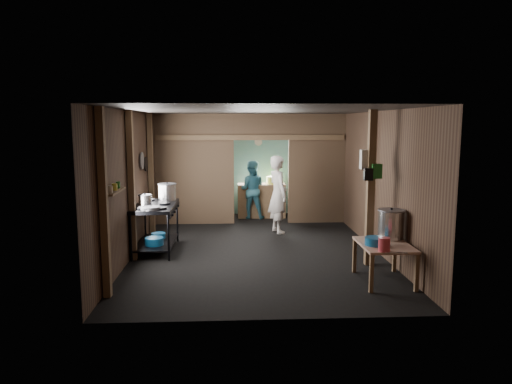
{
  "coord_description": "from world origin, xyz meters",
  "views": [
    {
      "loc": [
        -0.46,
        -8.98,
        2.37
      ],
      "look_at": [
        0.0,
        -0.2,
        1.1
      ],
      "focal_mm": 33.21,
      "sensor_mm": 36.0,
      "label": 1
    }
  ],
  "objects": [
    {
      "name": "wall_front",
      "position": [
        0.0,
        -3.5,
        1.3
      ],
      "size": [
        4.5,
        0.0,
        2.6
      ],
      "primitive_type": "cube",
      "color": "#4A3525",
      "rests_on": "ground"
    },
    {
      "name": "post_left_c",
      "position": [
        -2.18,
        1.2,
        1.3
      ],
      "size": [
        0.1,
        0.12,
        2.6
      ],
      "primitive_type": "cube",
      "color": "brown",
      "rests_on": "floor"
    },
    {
      "name": "jar_green",
      "position": [
        -2.15,
        -1.88,
        1.47
      ],
      "size": [
        0.06,
        0.06,
        0.1
      ],
      "primitive_type": "cylinder",
      "color": "#1B6521",
      "rests_on": "wall_shelf"
    },
    {
      "name": "stove_pot_large",
      "position": [
        -1.71,
        0.22,
        1.04
      ],
      "size": [
        0.44,
        0.44,
        0.36
      ],
      "primitive_type": null,
      "rotation": [
        0.0,
        0.0,
        -0.28
      ],
      "color": "silver",
      "rests_on": "gas_range"
    },
    {
      "name": "wall_back",
      "position": [
        0.0,
        3.5,
        1.3
      ],
      "size": [
        4.5,
        0.0,
        2.6
      ],
      "primitive_type": "cube",
      "color": "#4A3525",
      "rests_on": "ground"
    },
    {
      "name": "pan_lid_big",
      "position": [
        -2.21,
        0.4,
        1.65
      ],
      "size": [
        0.03,
        0.34,
        0.34
      ],
      "primitive_type": "cylinder",
      "rotation": [
        0.0,
        1.57,
        0.0
      ],
      "color": "slate",
      "rests_on": "wall_left"
    },
    {
      "name": "cross_beam",
      "position": [
        0.0,
        2.15,
        2.05
      ],
      "size": [
        4.4,
        0.12,
        0.12
      ],
      "primitive_type": "cube",
      "color": "brown",
      "rests_on": "wall_left"
    },
    {
      "name": "jar_white",
      "position": [
        -2.15,
        -2.35,
        1.47
      ],
      "size": [
        0.07,
        0.07,
        0.1
      ],
      "primitive_type": "cylinder",
      "color": "beige",
      "rests_on": "wall_shelf"
    },
    {
      "name": "bag_black",
      "position": [
        1.78,
        -1.38,
        1.55
      ],
      "size": [
        0.14,
        0.1,
        0.2
      ],
      "primitive_type": "cube",
      "color": "black",
      "rests_on": "post_free"
    },
    {
      "name": "blue_tub_back",
      "position": [
        -1.88,
        0.04,
        0.22
      ],
      "size": [
        0.27,
        0.27,
        0.11
      ],
      "primitive_type": "cylinder",
      "color": "#15588C",
      "rests_on": "gas_range"
    },
    {
      "name": "wall_right",
      "position": [
        2.25,
        0.0,
        1.3
      ],
      "size": [
        0.0,
        7.0,
        2.6
      ],
      "primitive_type": "cube",
      "color": "#4A3525",
      "rests_on": "ground"
    },
    {
      "name": "partition_right",
      "position": [
        1.57,
        2.2,
        1.3
      ],
      "size": [
        1.35,
        0.1,
        2.6
      ],
      "primitive_type": "cube",
      "color": "brown",
      "rests_on": "floor"
    },
    {
      "name": "yellow_tub",
      "position": [
        0.61,
        2.95,
        0.95
      ],
      "size": [
        0.34,
        0.34,
        0.19
      ],
      "primitive_type": "cylinder",
      "color": "#DEDE44",
      "rests_on": "back_counter"
    },
    {
      "name": "frying_pan",
      "position": [
        -1.88,
        -0.77,
        0.91
      ],
      "size": [
        0.44,
        0.61,
        0.08
      ],
      "primitive_type": null,
      "rotation": [
        0.0,
        0.0,
        0.21
      ],
      "color": "slate",
      "rests_on": "gas_range"
    },
    {
      "name": "worker_back",
      "position": [
        0.04,
        2.78,
        0.73
      ],
      "size": [
        0.77,
        0.63,
        1.46
      ],
      "primitive_type": "imported",
      "rotation": [
        0.0,
        0.0,
        3.02
      ],
      "color": "teal",
      "rests_on": "floor"
    },
    {
      "name": "wall_shelf",
      "position": [
        -2.15,
        -2.1,
        1.4
      ],
      "size": [
        0.14,
        0.8,
        0.03
      ],
      "primitive_type": "cube",
      "color": "brown",
      "rests_on": "wall_left"
    },
    {
      "name": "wall_clock",
      "position": [
        0.25,
        3.4,
        1.9
      ],
      "size": [
        0.2,
        0.03,
        0.2
      ],
      "primitive_type": "cylinder",
      "rotation": [
        1.57,
        0.0,
        0.0
      ],
      "color": "beige",
      "rests_on": "wall_back"
    },
    {
      "name": "bag_green",
      "position": [
        1.92,
        -1.36,
        1.6
      ],
      "size": [
        0.16,
        0.12,
        0.24
      ],
      "primitive_type": "cube",
      "color": "#1B6521",
      "rests_on": "post_free"
    },
    {
      "name": "post_right",
      "position": [
        2.18,
        -0.2,
        1.3
      ],
      "size": [
        0.1,
        0.12,
        2.6
      ],
      "primitive_type": "cube",
      "color": "brown",
      "rests_on": "floor"
    },
    {
      "name": "post_left_b",
      "position": [
        -2.18,
        -0.8,
        1.3
      ],
      "size": [
        0.1,
        0.12,
        2.6
      ],
      "primitive_type": "cube",
      "color": "brown",
      "rests_on": "floor"
    },
    {
      "name": "floor",
      "position": [
        0.0,
        0.0,
        0.0
      ],
      "size": [
        4.5,
        7.0,
        0.0
      ],
      "primitive_type": "cube",
      "color": "black",
      "rests_on": "ground"
    },
    {
      "name": "jar_yellow",
      "position": [
        -2.15,
        -2.1,
        1.47
      ],
      "size": [
        0.08,
        0.08,
        0.1
      ],
      "primitive_type": "cylinder",
      "color": "#DEDE44",
      "rests_on": "wall_shelf"
    },
    {
      "name": "prep_table",
      "position": [
        1.83,
        -2.18,
        0.29
      ],
      "size": [
        0.72,
        1.0,
        0.59
      ],
      "primitive_type": null,
      "color": "tan",
      "rests_on": "floor"
    },
    {
      "name": "pink_bucket",
      "position": [
        1.68,
        -2.6,
        0.69
      ],
      "size": [
        0.2,
        0.2,
        0.2
      ],
      "primitive_type": "cylinder",
      "rotation": [
        0.0,
        0.0,
        0.26
      ],
      "color": "#C23944",
      "rests_on": "prep_table"
    },
    {
      "name": "pan_lid_small",
      "position": [
        -2.21,
        0.8,
        1.55
      ],
      "size": [
        0.03,
        0.3,
        0.3
      ],
      "primitive_type": "cylinder",
      "rotation": [
        0.0,
        1.57,
        0.0
      ],
      "color": "black",
      "rests_on": "wall_left"
    },
    {
      "name": "partition_left",
      "position": [
        -1.32,
        2.2,
        1.3
      ],
      "size": [
        1.85,
        0.1,
        2.6
      ],
      "primitive_type": "cube",
      "color": "brown",
      "rests_on": "floor"
    },
    {
      "name": "wall_left",
      "position": [
        -2.25,
        0.0,
        1.3
      ],
      "size": [
        0.0,
        7.0,
        2.6
      ],
      "primitive_type": "cube",
      "color": "#4A3525",
      "rests_on": "ground"
    },
    {
      "name": "turquoise_panel",
      "position": [
        0.0,
        3.44,
        1.25
      ],
      "size": [
        4.4,
        0.06,
        2.5
      ],
      "primitive_type": "cube",
      "color": "#6B9C9D",
      "rests_on": "wall_back"
    },
    {
      "name": "ceiling",
      "position": [
        0.0,
        0.0,
        2.6
      ],
      "size": [
        4.5,
        7.0,
        0.0
      ],
      "primitive_type": "cube",
      "color": "#3B3430",
      "rests_on": "ground"
    },
    {
      "name": "stock_pot",
      "position": [
        2.02,
        -1.87,
        0.81
      ],
      "size": [
        0.43,
        0.43,
        0.48
      ],
      "primitive_type": null,
      "rotation": [
        0.0,
        0.0,
        -0.04
      ],
      "color": "silver",
      "rests_on": "prep_table"
    },
    {
      "name": "cook",
      "position": [
        0.55,
        1.19,
        0.85
      ],
      "size": [
        0.57,
        0.71,
        1.69
      ],
      "primitive_type": "imported",
      "rotation": [
        0.0,
        0.0,
        1.88
      ],
      "color": "white",
      "rests_on": "floor"
    },
    {
      "name": "post_left_a",
      "position": [
        -2.18,
        -2.6,
        1.3
      ],
      "size": [
        0.1,
        0.12,
        2.6
      ],
      "primitive_type": "cube",
      "color": "brown",
      "rests_on": "floor"
    },
    {
      "name": "blue_tub_front",
      "position": [
        -1.88,
        -0.47,
        0.24
      ],
      "size": [
        0.34,
        0.34,
        0.14
      ],
      "primitive_type": "cylinder",
      "color": "#15588C",
      "rests_on": "gas_range"
    },
    {
      "name": "knife",
      "position": [
        1.83,
        -2.71,
        0.59
      ],
      "size": [
        0.3,
        0.08,
        0.01
      ],
      "primitive_type": "cube",
      "rotation": [
        0.0,
        0.0,
        -0.15
      ],
      "color": "silver",
      "rests_on": "prep_table"
    },
    {
      "name": "gas_range",
      "position": [
        -1.88,
        -0.22,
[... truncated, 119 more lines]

